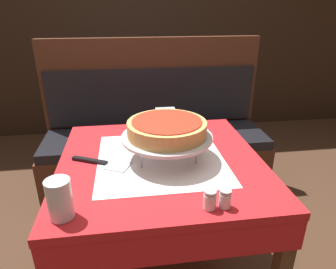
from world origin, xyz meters
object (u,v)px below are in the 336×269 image
at_px(dining_table_rear, 136,88).
at_px(deep_dish_pizza, 167,128).
at_px(pizza_server, 102,163).
at_px(napkin_holder, 165,117).
at_px(salt_shaker, 210,200).
at_px(condiment_caddy, 128,72).
at_px(booth_bench, 156,153).
at_px(water_glass_near, 60,199).
at_px(pizza_pan_stand, 167,138).
at_px(pepper_shaker, 225,198).
at_px(dining_table_front, 161,178).

height_order(dining_table_rear, deep_dish_pizza, deep_dish_pizza).
xyz_separation_m(pizza_server, napkin_holder, (0.30, 0.38, 0.04)).
height_order(deep_dish_pizza, pizza_server, deep_dish_pizza).
bearing_deg(deep_dish_pizza, salt_shaker, -76.04).
height_order(napkin_holder, condiment_caddy, condiment_caddy).
distance_m(booth_bench, water_glass_near, 1.29).
relative_size(pizza_server, water_glass_near, 1.96).
distance_m(pizza_pan_stand, salt_shaker, 0.36).
distance_m(dining_table_rear, napkin_holder, 1.26).
distance_m(pizza_pan_stand, pepper_shaker, 0.37).
height_order(dining_table_rear, water_glass_near, water_glass_near).
distance_m(dining_table_front, dining_table_rear, 1.60).
bearing_deg(booth_bench, napkin_holder, -88.86).
bearing_deg(pepper_shaker, pizza_pan_stand, 111.31).
relative_size(water_glass_near, condiment_caddy, 0.83).
height_order(booth_bench, water_glass_near, booth_bench).
distance_m(water_glass_near, salt_shaker, 0.44).
height_order(pepper_shaker, condiment_caddy, condiment_caddy).
relative_size(pizza_pan_stand, napkin_holder, 3.63).
bearing_deg(water_glass_near, deep_dish_pizza, 41.84).
bearing_deg(deep_dish_pizza, napkin_holder, 83.42).
bearing_deg(pepper_shaker, salt_shaker, 180.00).
distance_m(deep_dish_pizza, water_glass_near, 0.48).
height_order(dining_table_front, pepper_shaker, pepper_shaker).
xyz_separation_m(deep_dish_pizza, pizza_server, (-0.26, -0.01, -0.13)).
relative_size(pepper_shaker, condiment_caddy, 0.40).
xyz_separation_m(booth_bench, condiment_caddy, (-0.16, 0.83, 0.42)).
distance_m(dining_table_rear, booth_bench, 0.83).
height_order(deep_dish_pizza, napkin_holder, deep_dish_pizza).
distance_m(pepper_shaker, condiment_caddy, 2.01).
height_order(dining_table_front, pizza_pan_stand, pizza_pan_stand).
bearing_deg(dining_table_rear, deep_dish_pizza, -87.69).
xyz_separation_m(pizza_pan_stand, salt_shaker, (0.08, -0.34, -0.06)).
relative_size(dining_table_rear, deep_dish_pizza, 2.28).
height_order(pizza_pan_stand, deep_dish_pizza, deep_dish_pizza).
relative_size(dining_table_rear, booth_bench, 0.47).
xyz_separation_m(dining_table_front, water_glass_near, (-0.33, -0.32, 0.16)).
relative_size(pizza_pan_stand, pizza_server, 1.50).
bearing_deg(condiment_caddy, salt_shaker, -83.97).
bearing_deg(pizza_server, pizza_pan_stand, 2.24).
bearing_deg(booth_bench, condiment_caddy, 100.85).
bearing_deg(dining_table_front, booth_bench, 85.96).
height_order(deep_dish_pizza, salt_shaker, deep_dish_pizza).
distance_m(dining_table_front, pepper_shaker, 0.40).
relative_size(deep_dish_pizza, pepper_shaker, 5.19).
height_order(pizza_server, pepper_shaker, pepper_shaker).
bearing_deg(dining_table_rear, pizza_pan_stand, -87.69).
bearing_deg(pizza_pan_stand, dining_table_front, 178.12).
xyz_separation_m(dining_table_rear, condiment_caddy, (-0.06, 0.05, 0.14)).
relative_size(dining_table_rear, condiment_caddy, 4.79).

